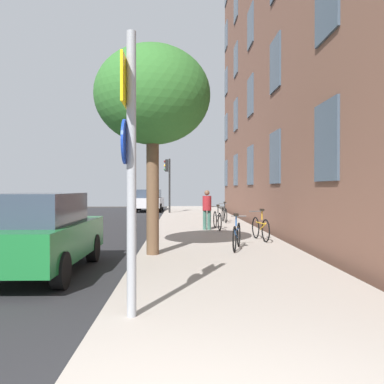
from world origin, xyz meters
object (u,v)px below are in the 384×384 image
(traffic_light, at_px, (168,176))
(car_1, at_px, (149,200))
(sign_post, at_px, (130,156))
(pedestrian_0, at_px, (207,207))
(bicycle_1, at_px, (261,228))
(bicycle_0, at_px, (237,235))
(car_0, at_px, (39,233))
(bicycle_2, at_px, (217,220))
(bicycle_3, at_px, (224,214))
(tree_near, at_px, (153,97))

(traffic_light, bearing_deg, car_1, 113.70)
(sign_post, relative_size, traffic_light, 1.01)
(traffic_light, height_order, pedestrian_0, traffic_light)
(bicycle_1, bearing_deg, pedestrian_0, 113.93)
(bicycle_0, distance_m, car_0, 4.97)
(sign_post, height_order, bicycle_1, sign_post)
(pedestrian_0, height_order, car_0, pedestrian_0)
(bicycle_1, distance_m, car_1, 18.03)
(bicycle_2, relative_size, bicycle_3, 1.04)
(traffic_light, relative_size, pedestrian_0, 2.31)
(bicycle_0, bearing_deg, car_1, 100.91)
(sign_post, distance_m, bicycle_3, 14.38)
(bicycle_1, bearing_deg, bicycle_0, -118.79)
(sign_post, xyz_separation_m, pedestrian_0, (1.70, 10.57, -1.14))
(bicycle_2, height_order, pedestrian_0, pedestrian_0)
(bicycle_1, relative_size, pedestrian_0, 1.07)
(traffic_light, relative_size, car_0, 0.87)
(bicycle_0, xyz_separation_m, bicycle_3, (0.63, 8.51, 0.01))
(bicycle_0, height_order, car_1, car_1)
(bicycle_1, xyz_separation_m, car_1, (-4.71, 17.41, 0.34))
(sign_post, bearing_deg, car_0, 125.34)
(bicycle_2, bearing_deg, car_0, -119.64)
(tree_near, bearing_deg, sign_post, -89.70)
(sign_post, distance_m, car_0, 4.00)
(pedestrian_0, relative_size, car_0, 0.38)
(bicycle_2, height_order, car_1, car_1)
(car_0, bearing_deg, sign_post, -54.66)
(sign_post, bearing_deg, pedestrian_0, 80.88)
(bicycle_2, distance_m, pedestrian_0, 0.65)
(bicycle_3, relative_size, pedestrian_0, 1.07)
(car_0, bearing_deg, bicycle_2, 60.36)
(pedestrian_0, height_order, car_1, pedestrian_0)
(bicycle_0, height_order, bicycle_2, bicycle_2)
(traffic_light, bearing_deg, pedestrian_0, -80.51)
(bicycle_0, height_order, pedestrian_0, pedestrian_0)
(tree_near, bearing_deg, car_1, 94.44)
(bicycle_1, relative_size, bicycle_3, 0.99)
(sign_post, xyz_separation_m, bicycle_2, (2.11, 10.63, -1.63))
(bicycle_3, bearing_deg, car_1, 112.02)
(sign_post, distance_m, car_1, 24.82)
(bicycle_2, bearing_deg, car_1, 104.62)
(bicycle_1, height_order, bicycle_3, bicycle_1)
(car_1, bearing_deg, bicycle_2, -75.38)
(tree_near, height_order, bicycle_2, tree_near)
(pedestrian_0, bearing_deg, sign_post, -99.12)
(car_0, bearing_deg, car_1, 88.38)
(tree_near, height_order, bicycle_3, tree_near)
(bicycle_0, bearing_deg, bicycle_2, 90.30)
(pedestrian_0, distance_m, car_0, 8.44)
(traffic_light, xyz_separation_m, car_0, (-2.07, -18.33, -1.71))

